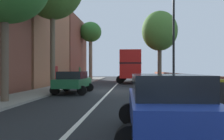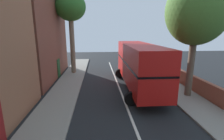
# 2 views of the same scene
# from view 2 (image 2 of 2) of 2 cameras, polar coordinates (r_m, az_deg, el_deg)

# --- Properties ---
(double_decker_bus) EXTENTS (3.70, 10.71, 4.06)m
(double_decker_bus) POSITION_cam_2_polar(r_m,az_deg,el_deg) (14.92, 9.22, 2.36)
(double_decker_bus) COLOR red
(double_decker_bus) RESTS_ON ground
(street_tree_right_1) EXTENTS (4.47, 4.47, 9.00)m
(street_tree_right_1) POSITION_cam_2_polar(r_m,az_deg,el_deg) (13.96, 27.57, 17.76)
(street_tree_right_1) COLOR brown
(street_tree_right_1) RESTS_ON sidewalk_right
(street_tree_left_2) EXTENTS (3.60, 3.60, 9.55)m
(street_tree_left_2) POSITION_cam_2_polar(r_m,az_deg,el_deg) (20.88, -14.37, 20.15)
(street_tree_left_2) COLOR #7A6B56
(street_tree_left_2) RESTS_ON sidewalk_left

